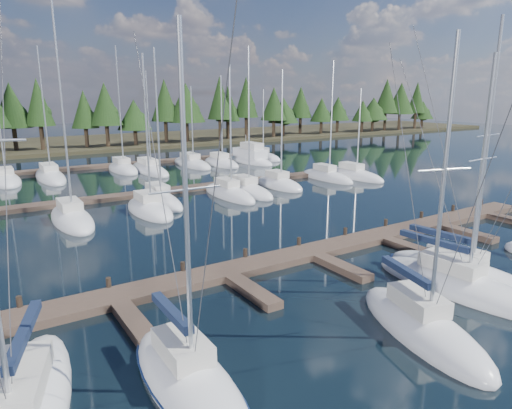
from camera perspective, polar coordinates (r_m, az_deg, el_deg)
ground at (r=38.30m, az=-4.80°, el=-1.15°), size 260.00×260.00×0.00m
far_shore at (r=94.84m, az=-22.22°, el=6.99°), size 220.00×30.00×0.60m
main_dock at (r=28.18m, az=7.44°, el=-6.32°), size 44.00×6.13×0.90m
back_docks at (r=55.95m, az=-14.28°, el=3.43°), size 50.00×21.80×0.40m
front_sailboat_1 at (r=16.91m, az=-8.52°, el=-20.76°), size 2.76×7.92×12.71m
front_sailboat_2 at (r=20.95m, az=20.01°, el=-14.22°), size 4.67×8.47×12.78m
front_sailboat_3 at (r=25.76m, az=23.91°, el=-9.25°), size 3.43×9.65×12.39m
front_sailboat_4 at (r=27.25m, az=24.41°, el=-8.02°), size 3.71×9.41×14.17m
back_sailboat_rows at (r=51.74m, az=-12.06°, el=2.81°), size 46.46×31.14×17.45m
motor_yacht_right at (r=66.53m, az=-0.76°, el=5.73°), size 4.09×9.85×4.80m
tree_line at (r=84.96m, az=-20.74°, el=11.28°), size 185.36×12.35×13.26m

